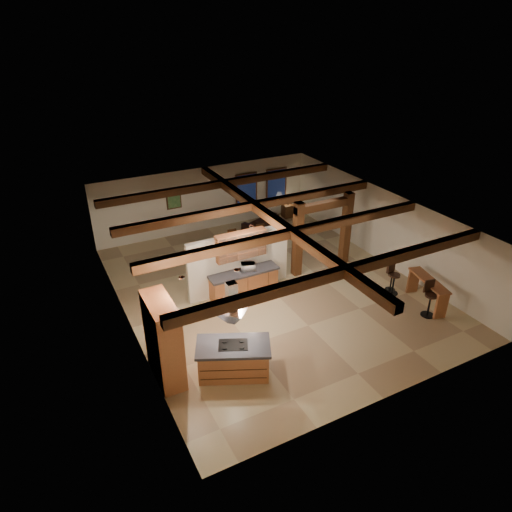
{
  "coord_description": "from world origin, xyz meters",
  "views": [
    {
      "loc": [
        -6.91,
        -12.16,
        8.71
      ],
      "look_at": [
        -0.32,
        0.5,
        1.19
      ],
      "focal_mm": 32.0,
      "sensor_mm": 36.0,
      "label": 1
    }
  ],
  "objects": [
    {
      "name": "ground",
      "position": [
        0.0,
        0.0,
        0.0
      ],
      "size": [
        12.0,
        12.0,
        0.0
      ],
      "primitive_type": "plane",
      "color": "#C6B584",
      "rests_on": "ground"
    },
    {
      "name": "room_walls",
      "position": [
        0.0,
        0.0,
        1.78
      ],
      "size": [
        12.0,
        12.0,
        12.0
      ],
      "color": "beige",
      "rests_on": "ground"
    },
    {
      "name": "ceiling_beams",
      "position": [
        0.0,
        0.0,
        2.76
      ],
      "size": [
        10.0,
        12.0,
        0.28
      ],
      "color": "#432710",
      "rests_on": "room_walls"
    },
    {
      "name": "timber_posts",
      "position": [
        2.5,
        0.5,
        1.76
      ],
      "size": [
        2.5,
        0.3,
        2.9
      ],
      "color": "#432710",
      "rests_on": "ground"
    },
    {
      "name": "partition_wall",
      "position": [
        -1.0,
        0.5,
        1.1
      ],
      "size": [
        3.8,
        0.18,
        2.2
      ],
      "primitive_type": "cube",
      "color": "beige",
      "rests_on": "ground"
    },
    {
      "name": "pantry_cabinet",
      "position": [
        -4.67,
        -2.6,
        1.2
      ],
      "size": [
        0.67,
        1.6,
        2.4
      ],
      "color": "#A75D36",
      "rests_on": "ground"
    },
    {
      "name": "back_counter",
      "position": [
        -1.0,
        0.11,
        0.48
      ],
      "size": [
        2.5,
        0.66,
        0.94
      ],
      "color": "#A75D36",
      "rests_on": "ground"
    },
    {
      "name": "upper_display_cabinet",
      "position": [
        -1.0,
        0.31,
        1.85
      ],
      "size": [
        1.8,
        0.36,
        0.95
      ],
      "color": "#A75D36",
      "rests_on": "partition_wall"
    },
    {
      "name": "range_hood",
      "position": [
        -3.02,
        -3.36,
        1.78
      ],
      "size": [
        1.1,
        1.1,
        1.4
      ],
      "color": "silver",
      "rests_on": "room_walls"
    },
    {
      "name": "back_windows",
      "position": [
        2.8,
        5.93,
        1.5
      ],
      "size": [
        2.7,
        0.07,
        1.7
      ],
      "color": "#432710",
      "rests_on": "room_walls"
    },
    {
      "name": "framed_art",
      "position": [
        -1.5,
        5.94,
        1.7
      ],
      "size": [
        0.65,
        0.05,
        0.85
      ],
      "color": "#432710",
      "rests_on": "room_walls"
    },
    {
      "name": "recessed_cans",
      "position": [
        -2.53,
        -1.93,
        2.87
      ],
      "size": [
        3.16,
        2.46,
        0.03
      ],
      "color": "silver",
      "rests_on": "room_walls"
    },
    {
      "name": "kitchen_island",
      "position": [
        -3.02,
        -3.36,
        0.5
      ],
      "size": [
        2.24,
        1.79,
        0.99
      ],
      "color": "#A75D36",
      "rests_on": "ground"
    },
    {
      "name": "dining_table",
      "position": [
        0.58,
        2.74,
        0.34
      ],
      "size": [
        2.08,
        1.4,
        0.68
      ],
      "primitive_type": "imported",
      "rotation": [
        0.0,
        0.0,
        -0.18
      ],
      "color": "#39180E",
      "rests_on": "ground"
    },
    {
      "name": "sofa",
      "position": [
        2.28,
        5.03,
        0.28
      ],
      "size": [
        2.04,
        1.42,
        0.56
      ],
      "primitive_type": "imported",
      "rotation": [
        0.0,
        0.0,
        3.53
      ],
      "color": "black",
      "rests_on": "ground"
    },
    {
      "name": "microwave",
      "position": [
        -0.83,
        0.11,
        1.07
      ],
      "size": [
        0.55,
        0.46,
        0.26
      ],
      "primitive_type": "imported",
      "rotation": [
        0.0,
        0.0,
        2.82
      ],
      "color": "silver",
      "rests_on": "back_counter"
    },
    {
      "name": "bar_counter",
      "position": [
        4.19,
        -3.29,
        0.65
      ],
      "size": [
        0.86,
        1.89,
        0.96
      ],
      "color": "#A75D36",
      "rests_on": "ground"
    },
    {
      "name": "side_table",
      "position": [
        4.01,
        5.47,
        0.31
      ],
      "size": [
        0.53,
        0.53,
        0.62
      ],
      "primitive_type": "cube",
      "rotation": [
        0.0,
        0.0,
        -0.06
      ],
      "color": "#432710",
      "rests_on": "ground"
    },
    {
      "name": "table_lamp",
      "position": [
        4.01,
        5.47,
        0.86
      ],
      "size": [
        0.29,
        0.29,
        0.35
      ],
      "color": "black",
      "rests_on": "side_table"
    },
    {
      "name": "bar_stool_a",
      "position": [
        3.78,
        -3.77,
        0.63
      ],
      "size": [
        0.44,
        0.45,
        1.24
      ],
      "color": "black",
      "rests_on": "ground"
    },
    {
      "name": "bar_stool_b",
      "position": [
        3.77,
        -2.0,
        0.52
      ],
      "size": [
        0.36,
        0.37,
        1.02
      ],
      "color": "black",
      "rests_on": "ground"
    },
    {
      "name": "bar_stool_c",
      "position": [
        3.66,
        -2.21,
        0.61
      ],
      "size": [
        0.42,
        0.43,
        1.19
      ],
      "color": "black",
      "rests_on": "ground"
    },
    {
      "name": "dining_chairs",
      "position": [
        0.58,
        2.74,
        0.54
      ],
      "size": [
        1.75,
        1.75,
        1.07
      ],
      "color": "#432710",
      "rests_on": "ground"
    }
  ]
}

